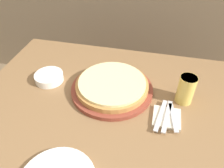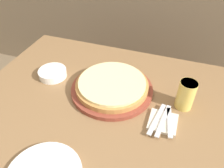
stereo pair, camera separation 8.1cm
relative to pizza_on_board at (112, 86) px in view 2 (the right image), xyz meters
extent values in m
cube|color=olive|center=(-0.02, -0.13, -0.38)|extent=(1.15, 0.99, 0.70)
cylinder|color=brown|center=(0.00, 0.00, -0.02)|extent=(0.37, 0.37, 0.02)
cylinder|color=#B77F42|center=(0.00, 0.00, 0.01)|extent=(0.33, 0.33, 0.02)
cylinder|color=beige|center=(0.00, 0.00, 0.02)|extent=(0.30, 0.30, 0.01)
cylinder|color=#E5C65B|center=(0.32, 0.01, 0.04)|extent=(0.07, 0.07, 0.13)
cylinder|color=white|center=(0.32, 0.01, 0.10)|extent=(0.07, 0.07, 0.02)
cylinder|color=white|center=(-0.31, 0.01, -0.01)|extent=(0.14, 0.14, 0.04)
cube|color=beige|center=(0.25, -0.11, -0.02)|extent=(0.11, 0.11, 0.01)
cube|color=silver|center=(0.23, -0.11, -0.01)|extent=(0.05, 0.18, 0.00)
cube|color=silver|center=(0.25, -0.11, -0.01)|extent=(0.04, 0.18, 0.00)
cube|color=silver|center=(0.28, -0.11, -0.01)|extent=(0.04, 0.15, 0.00)
camera|label=1|loc=(0.17, -0.73, 0.65)|focal=35.00mm
camera|label=2|loc=(0.25, -0.71, 0.65)|focal=35.00mm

